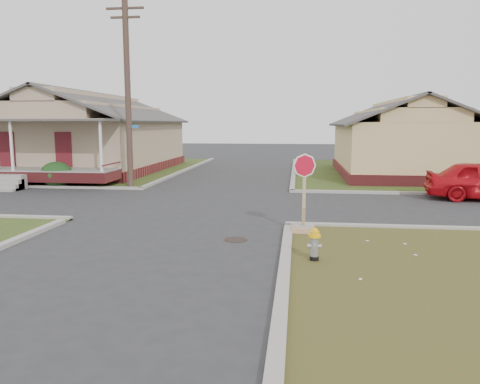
# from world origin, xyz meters

# --- Properties ---
(ground) EXTENTS (120.00, 120.00, 0.00)m
(ground) POSITION_xyz_m (0.00, 0.00, 0.00)
(ground) COLOR #2C2C2F
(ground) RESTS_ON ground
(verge_far_left) EXTENTS (19.00, 19.00, 0.05)m
(verge_far_left) POSITION_xyz_m (-13.00, 18.00, 0.03)
(verge_far_left) COLOR #2D4217
(verge_far_left) RESTS_ON ground
(curbs) EXTENTS (80.00, 40.00, 0.12)m
(curbs) POSITION_xyz_m (0.00, 5.00, 0.00)
(curbs) COLOR #A19A91
(curbs) RESTS_ON ground
(manhole) EXTENTS (0.64, 0.64, 0.01)m
(manhole) POSITION_xyz_m (2.20, -0.50, 0.01)
(manhole) COLOR black
(manhole) RESTS_ON ground
(corner_house) EXTENTS (10.10, 15.50, 5.30)m
(corner_house) POSITION_xyz_m (-10.00, 16.68, 2.28)
(corner_house) COLOR maroon
(corner_house) RESTS_ON ground
(side_house_yellow) EXTENTS (7.60, 11.60, 4.70)m
(side_house_yellow) POSITION_xyz_m (10.00, 16.50, 2.19)
(side_house_yellow) COLOR maroon
(side_house_yellow) RESTS_ON ground
(utility_pole) EXTENTS (1.80, 0.28, 9.00)m
(utility_pole) POSITION_xyz_m (-4.20, 8.90, 4.66)
(utility_pole) COLOR #3B2922
(utility_pole) RESTS_ON ground
(fire_hydrant) EXTENTS (0.28, 0.28, 0.76)m
(fire_hydrant) POSITION_xyz_m (4.25, -2.34, 0.47)
(fire_hydrant) COLOR black
(fire_hydrant) RESTS_ON ground
(stop_sign) EXTENTS (0.64, 0.63, 2.26)m
(stop_sign) POSITION_xyz_m (4.04, 0.51, 0.54)
(stop_sign) COLOR tan
(stop_sign) RESTS_ON ground
(hedge_right) EXTENTS (1.54, 1.26, 1.17)m
(hedge_right) POSITION_xyz_m (-8.04, 8.95, 0.64)
(hedge_right) COLOR #163C15
(hedge_right) RESTS_ON verge_far_left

